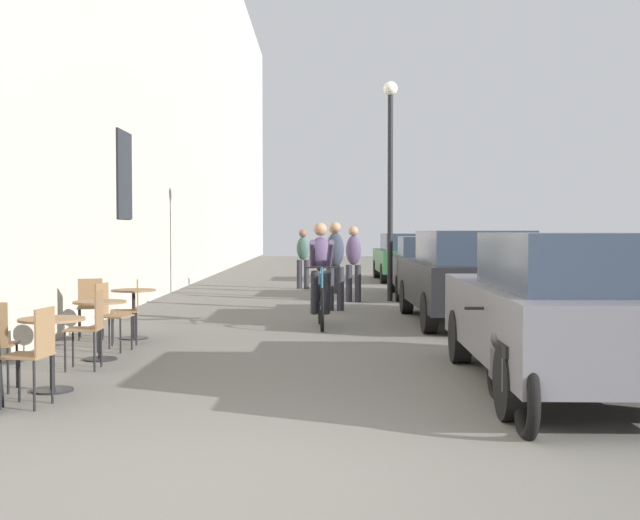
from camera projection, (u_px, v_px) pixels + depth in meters
The scene contains 21 objects.
ground_plane at pixel (226, 484), 4.96m from camera, with size 88.00×88.00×0.00m, color #5B5954.
building_facade_left at pixel (151, 20), 18.72m from camera, with size 0.54×68.00×13.09m.
cafe_table_near at pixel (55, 338), 7.81m from camera, with size 0.64×0.64×0.72m.
cafe_chair_near_toward_street at pixel (37, 349), 7.12m from camera, with size 0.43×0.43×0.89m.
cafe_table_mid at pixel (103, 317), 9.71m from camera, with size 0.64×0.64×0.72m.
cafe_chair_mid_toward_street at pixel (112, 312), 10.42m from camera, with size 0.45×0.45×0.89m.
cafe_chair_mid_toward_wall at pixel (93, 324), 9.04m from camera, with size 0.39×0.39×0.89m.
cafe_table_far at pixel (137, 303), 11.61m from camera, with size 0.64×0.64×0.72m.
cafe_chair_far_toward_street at pixel (133, 307), 11.08m from camera, with size 0.45×0.45×0.89m.
cafe_chair_far_toward_wall at pixel (94, 304), 11.54m from camera, with size 0.46×0.46×0.89m.
cyclist_on_bicycle at pixel (324, 277), 13.10m from camera, with size 0.52×1.76×1.74m.
pedestrian_near at pixel (338, 261), 15.68m from camera, with size 0.34×0.24×1.75m.
pedestrian_mid at pixel (356, 259), 17.60m from camera, with size 0.37×0.28×1.68m.
pedestrian_far at pixel (336, 255), 19.99m from camera, with size 0.38×0.29×1.73m.
pedestrian_furthest at pixel (306, 255), 21.58m from camera, with size 0.37×0.29×1.61m.
street_lamp at pixel (393, 162), 17.77m from camera, with size 0.32×0.32×4.90m.
parked_car_nearest at pixel (571, 309), 7.87m from camera, with size 1.94×4.42×1.56m.
parked_car_second at pixel (470, 275), 13.53m from camera, with size 1.91×4.45×1.58m.
parked_car_third at pixel (432, 266), 18.89m from camera, with size 1.84×4.11×1.44m.
parked_car_fourth at pixel (408, 256), 24.96m from camera, with size 1.79×4.19×1.49m.
parked_motorcycle at pixel (513, 368), 6.82m from camera, with size 0.62×2.15×0.92m.
Camera 1 is at (0.61, -4.90, 1.58)m, focal length 44.75 mm.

